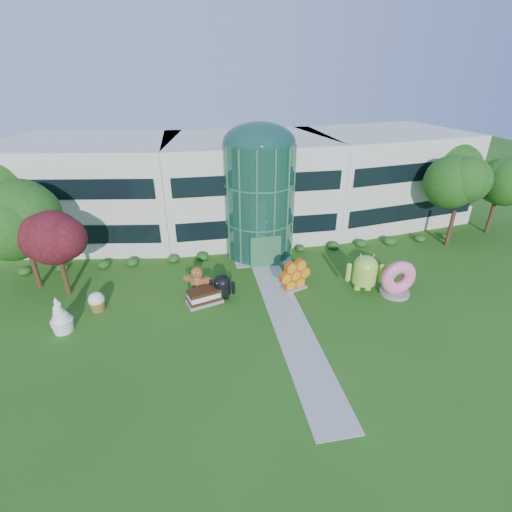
{
  "coord_description": "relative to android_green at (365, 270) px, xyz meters",
  "views": [
    {
      "loc": [
        -5.9,
        -18.41,
        15.23
      ],
      "look_at": [
        -1.37,
        6.0,
        2.6
      ],
      "focal_mm": 26.0,
      "sensor_mm": 36.0,
      "label": 1
    }
  ],
  "objects": [
    {
      "name": "ground",
      "position": [
        -6.6,
        -4.0,
        -1.66
      ],
      "size": [
        140.0,
        140.0,
        0.0
      ],
      "primitive_type": "plane",
      "color": "#215114",
      "rests_on": "ground"
    },
    {
      "name": "building",
      "position": [
        -6.6,
        14.0,
        2.99
      ],
      "size": [
        46.0,
        15.0,
        9.3
      ],
      "primitive_type": null,
      "color": "beige",
      "rests_on": "ground"
    },
    {
      "name": "atrium",
      "position": [
        -6.6,
        8.0,
        3.24
      ],
      "size": [
        6.0,
        6.0,
        9.8
      ],
      "primitive_type": "cylinder",
      "color": "#194738",
      "rests_on": "ground"
    },
    {
      "name": "walkway",
      "position": [
        -6.6,
        -2.0,
        -1.64
      ],
      "size": [
        2.4,
        20.0,
        0.04
      ],
      "primitive_type": "cube",
      "color": "#9E9E93",
      "rests_on": "ground"
    },
    {
      "name": "tree_red",
      "position": [
        -22.1,
        3.5,
        1.34
      ],
      "size": [
        4.0,
        4.0,
        6.0
      ],
      "primitive_type": null,
      "color": "#3F0C14",
      "rests_on": "ground"
    },
    {
      "name": "trees_backdrop",
      "position": [
        -6.6,
        9.0,
        2.54
      ],
      "size": [
        52.0,
        8.0,
        8.4
      ],
      "primitive_type": null,
      "color": "#204511",
      "rests_on": "ground"
    },
    {
      "name": "android_green",
      "position": [
        0.0,
        0.0,
        0.0
      ],
      "size": [
        3.31,
        2.6,
        3.32
      ],
      "primitive_type": null,
      "rotation": [
        0.0,
        0.0,
        -0.24
      ],
      "color": "#97C940",
      "rests_on": "ground"
    },
    {
      "name": "android_black",
      "position": [
        -10.72,
        0.7,
        -0.53
      ],
      "size": [
        2.32,
        1.92,
        2.26
      ],
      "primitive_type": null,
      "rotation": [
        0.0,
        0.0,
        -0.33
      ],
      "color": "black",
      "rests_on": "ground"
    },
    {
      "name": "donut",
      "position": [
        2.09,
        -1.05,
        -0.24
      ],
      "size": [
        2.78,
        1.42,
        2.85
      ],
      "primitive_type": null,
      "rotation": [
        0.0,
        0.0,
        0.04
      ],
      "color": "#E55783",
      "rests_on": "ground"
    },
    {
      "name": "gingerbread",
      "position": [
        -12.44,
        1.59,
        -0.51
      ],
      "size": [
        2.67,
        1.84,
        2.3
      ],
      "primitive_type": null,
      "rotation": [
        0.0,
        0.0,
        -0.39
      ],
      "color": "brown",
      "rests_on": "ground"
    },
    {
      "name": "ice_cream_sandwich",
      "position": [
        -12.07,
        0.33,
        -1.1
      ],
      "size": [
        2.77,
        1.92,
        1.12
      ],
      "primitive_type": null,
      "rotation": [
        0.0,
        0.0,
        0.29
      ],
      "color": "black",
      "rests_on": "ground"
    },
    {
      "name": "honeycomb",
      "position": [
        -5.16,
        1.02,
        -0.55
      ],
      "size": [
        3.0,
        1.9,
        2.22
      ],
      "primitive_type": null,
      "rotation": [
        0.0,
        0.0,
        0.34
      ],
      "color": "orange",
      "rests_on": "ground"
    },
    {
      "name": "froyo",
      "position": [
        -21.24,
        -1.23,
        -0.4
      ],
      "size": [
        1.92,
        1.92,
        2.52
      ],
      "primitive_type": null,
      "rotation": [
        0.0,
        0.0,
        -0.39
      ],
      "color": "white",
      "rests_on": "ground"
    },
    {
      "name": "cupcake",
      "position": [
        -19.49,
        0.82,
        -0.96
      ],
      "size": [
        1.39,
        1.39,
        1.41
      ],
      "primitive_type": null,
      "rotation": [
        0.0,
        0.0,
        -0.2
      ],
      "color": "white",
      "rests_on": "ground"
    }
  ]
}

